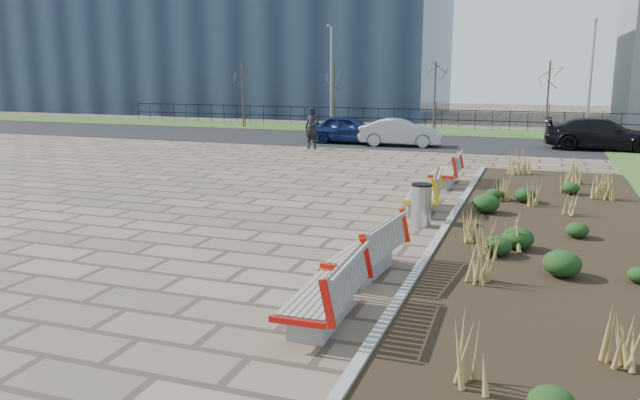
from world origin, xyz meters
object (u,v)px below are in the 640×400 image
(bench_b, at_px, (365,248))
(pedestrian, at_px, (312,128))
(bench_d, at_px, (445,169))
(car_black, at_px, (602,134))
(bench_a, at_px, (322,290))
(litter_bin, at_px, (421,205))
(lamp_east, at_px, (591,81))
(car_silver, at_px, (400,132))
(car_blue, at_px, (348,129))
(lamp_west, at_px, (331,79))
(bench_c, at_px, (422,192))

(bench_b, height_order, pedestrian, pedestrian)
(bench_d, xyz_separation_m, car_black, (5.39, 11.11, 0.24))
(bench_a, xyz_separation_m, litter_bin, (0.29, 6.18, -0.01))
(litter_bin, distance_m, pedestrian, 14.78)
(lamp_east, bearing_deg, car_black, -84.85)
(bench_b, xyz_separation_m, car_silver, (-3.53, 18.96, 0.16))
(lamp_east, bearing_deg, car_blue, -153.34)
(car_silver, distance_m, lamp_west, 8.37)
(lamp_east, bearing_deg, litter_bin, -102.68)
(bench_d, xyz_separation_m, car_blue, (-6.19, 9.80, 0.21))
(bench_d, relative_size, lamp_east, 0.35)
(car_black, bearing_deg, lamp_east, 5.37)
(bench_c, bearing_deg, bench_d, 83.87)
(bench_a, height_order, bench_d, same)
(bench_c, distance_m, litter_bin, 1.62)
(lamp_west, bearing_deg, bench_a, -71.66)
(bench_d, xyz_separation_m, pedestrian, (-7.17, 7.22, 0.45))
(bench_d, distance_m, car_black, 12.35)
(bench_a, bearing_deg, lamp_east, 78.08)
(bench_a, distance_m, pedestrian, 20.26)
(bench_a, bearing_deg, bench_c, 88.52)
(bench_a, xyz_separation_m, bench_c, (0.00, 7.77, 0.00))
(litter_bin, height_order, car_black, car_black)
(bench_d, height_order, litter_bin, bench_d)
(car_silver, relative_size, lamp_west, 0.65)
(bench_d, height_order, pedestrian, pedestrian)
(bench_b, xyz_separation_m, litter_bin, (0.29, 3.89, -0.01))
(car_silver, height_order, lamp_west, lamp_west)
(litter_bin, bearing_deg, car_silver, 104.21)
(car_blue, xyz_separation_m, car_silver, (2.66, -0.26, -0.05))
(litter_bin, relative_size, car_blue, 0.24)
(bench_d, xyz_separation_m, litter_bin, (0.29, -5.54, -0.01))
(bench_a, bearing_deg, pedestrian, 109.24)
(bench_c, bearing_deg, car_blue, 108.11)
(bench_b, xyz_separation_m, lamp_east, (5.00, 24.84, 2.54))
(lamp_east, bearing_deg, bench_a, -100.44)
(bench_d, bearing_deg, bench_b, -92.19)
(car_black, bearing_deg, bench_c, 160.53)
(litter_bin, height_order, car_silver, car_silver)
(bench_c, height_order, car_silver, car_silver)
(bench_a, xyz_separation_m, lamp_west, (-9.00, 27.14, 2.54))
(bench_d, distance_m, car_blue, 11.59)
(car_blue, bearing_deg, bench_d, -147.93)
(bench_d, height_order, lamp_west, lamp_west)
(lamp_west, distance_m, lamp_east, 14.00)
(bench_b, distance_m, pedestrian, 18.13)
(pedestrian, distance_m, car_black, 13.14)
(bench_c, relative_size, pedestrian, 1.10)
(pedestrian, relative_size, car_silver, 0.49)
(pedestrian, xyz_separation_m, car_silver, (3.63, 2.32, -0.29))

